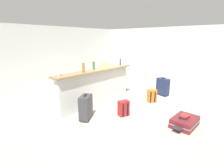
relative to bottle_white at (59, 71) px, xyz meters
name	(u,v)px	position (x,y,z in m)	size (l,w,h in m)	color
ground_plane	(120,102)	(1.92, -0.45, -1.26)	(13.00, 13.00, 0.05)	#ADA393
wall_back	(64,57)	(1.92, 2.60, 0.02)	(6.60, 0.10, 2.50)	silver
wall_right	(157,56)	(4.97, -0.15, 0.02)	(0.10, 6.00, 2.50)	silver
partition_half_wall	(97,88)	(1.28, -0.03, -0.71)	(2.80, 0.20, 1.05)	silver
bar_countertop	(97,70)	(1.28, -0.03, -0.16)	(2.96, 0.40, 0.05)	#93704C
bottle_white	(59,71)	(0.00, 0.00, 0.00)	(0.06, 0.06, 0.26)	silver
bottle_amber	(83,68)	(0.70, -0.12, 0.01)	(0.07, 0.07, 0.27)	#9E661E
bottle_green	(94,66)	(1.23, 0.03, -0.01)	(0.07, 0.07, 0.25)	#2D6B38
bottle_clear	(110,63)	(1.95, 0.00, 0.00)	(0.07, 0.07, 0.26)	silver
bottle_blue	(120,62)	(2.49, 0.00, -0.01)	(0.06, 0.06, 0.23)	#284C89
grocery_bag	(105,65)	(1.68, -0.01, -0.02)	(0.26, 0.18, 0.22)	beige
dining_table	(109,72)	(3.09, 1.07, -0.59)	(1.10, 0.80, 0.74)	#332319
dining_chair_near_partition	(118,77)	(2.99, 0.48, -0.72)	(0.49, 0.49, 0.93)	black
suitcase_flat_maroon	(185,122)	(1.60, -2.66, -1.12)	(0.84, 0.51, 0.22)	maroon
suitcase_upright_navy	(163,86)	(3.45, -1.23, -0.90)	(0.34, 0.49, 0.67)	#1E284C
backpack_red	(123,108)	(1.13, -1.20, -1.03)	(0.33, 0.31, 0.42)	red
backpack_orange	(152,96)	(2.58, -1.26, -1.03)	(0.34, 0.34, 0.42)	orange
suitcase_upright_charcoal	(86,107)	(0.32, -0.61, -0.90)	(0.50, 0.43, 0.67)	#38383D
book_stack	(184,116)	(1.59, -2.63, -0.98)	(0.28, 0.25, 0.07)	black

